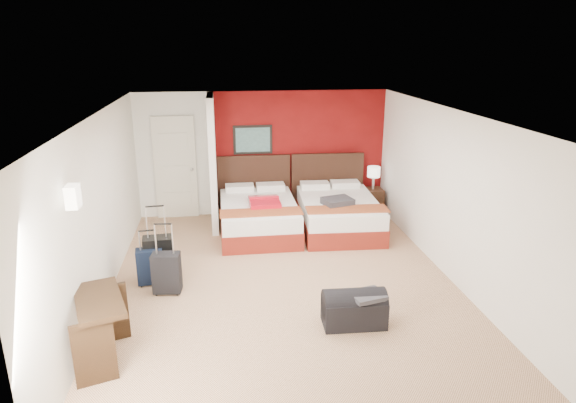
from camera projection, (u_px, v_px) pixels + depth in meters
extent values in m
plane|color=tan|center=(283.00, 282.00, 7.46)|extent=(6.50, 6.50, 0.00)
cube|color=white|center=(263.00, 154.00, 10.14)|extent=(5.00, 0.04, 2.50)
cube|color=white|center=(100.00, 210.00, 6.75)|extent=(0.04, 6.50, 2.50)
cube|color=black|center=(253.00, 140.00, 9.97)|extent=(0.78, 0.03, 0.58)
cube|color=white|center=(73.00, 196.00, 5.16)|extent=(0.12, 0.20, 0.24)
cube|color=maroon|center=(299.00, 153.00, 10.22)|extent=(3.50, 0.04, 2.50)
cube|color=silver|center=(213.00, 162.00, 9.41)|extent=(0.12, 1.20, 2.50)
cube|color=silver|center=(175.00, 168.00, 9.94)|extent=(0.82, 0.06, 2.05)
cube|color=silver|center=(259.00, 218.00, 9.30)|extent=(1.39, 1.99, 0.60)
cube|color=white|center=(339.00, 215.00, 9.44)|extent=(1.51, 2.08, 0.60)
cube|color=red|center=(264.00, 201.00, 9.11)|extent=(0.56, 0.76, 0.09)
cube|color=#3B3B40|center=(338.00, 201.00, 9.03)|extent=(0.59, 0.52, 0.12)
cube|color=#331C11|center=(372.00, 202.00, 10.30)|extent=(0.40, 0.40, 0.55)
cylinder|color=silver|center=(373.00, 178.00, 10.14)|extent=(0.28, 0.28, 0.46)
cube|color=black|center=(159.00, 259.00, 7.47)|extent=(0.45, 0.30, 0.64)
cube|color=black|center=(167.00, 274.00, 7.06)|extent=(0.41, 0.28, 0.57)
cube|color=black|center=(150.00, 268.00, 7.34)|extent=(0.40, 0.27, 0.52)
cube|color=black|center=(354.00, 310.00, 6.30)|extent=(0.80, 0.45, 0.40)
cube|color=#3D3C42|center=(368.00, 295.00, 6.20)|extent=(0.47, 0.43, 0.05)
cube|color=black|center=(102.00, 330.00, 5.52)|extent=(0.74, 1.04, 0.78)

